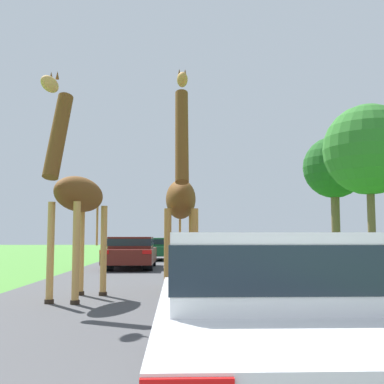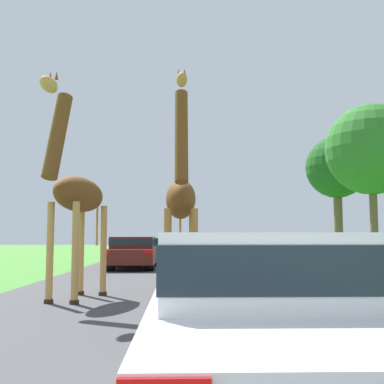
% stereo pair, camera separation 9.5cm
% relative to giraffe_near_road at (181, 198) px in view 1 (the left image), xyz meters
% --- Properties ---
extents(road, '(8.10, 120.00, 0.00)m').
position_rel_giraffe_near_road_xyz_m(road, '(-0.20, 18.44, -2.30)').
color(road, '#424244').
rests_on(road, ground).
extents(giraffe_near_road, '(0.87, 2.94, 5.13)m').
position_rel_giraffe_near_road_xyz_m(giraffe_near_road, '(0.00, 0.00, 0.00)').
color(giraffe_near_road, '#B77F3D').
rests_on(giraffe_near_road, ground).
extents(giraffe_companion, '(1.12, 2.80, 4.57)m').
position_rel_giraffe_near_road_xyz_m(giraffe_companion, '(-2.25, -1.55, -0.02)').
color(giraffe_companion, tan).
rests_on(giraffe_companion, ground).
extents(car_lead_maroon, '(1.88, 4.12, 1.36)m').
position_rel_giraffe_near_road_xyz_m(car_lead_maroon, '(0.68, -8.06, -1.56)').
color(car_lead_maroon, silver).
rests_on(car_lead_maroon, ground).
extents(car_queue_right, '(1.95, 4.77, 1.33)m').
position_rel_giraffe_near_road_xyz_m(car_queue_right, '(-2.00, 8.73, -1.58)').
color(car_queue_right, '#561914').
rests_on(car_queue_right, ground).
extents(car_queue_left, '(1.85, 4.81, 1.17)m').
position_rel_giraffe_near_road_xyz_m(car_queue_left, '(2.98, 5.32, -1.66)').
color(car_queue_left, navy).
rests_on(car_queue_left, ground).
extents(car_far_ahead, '(1.84, 4.47, 1.27)m').
position_rel_giraffe_near_road_xyz_m(car_far_ahead, '(-0.92, 16.20, -1.61)').
color(car_far_ahead, '#144C28').
rests_on(car_far_ahead, ground).
extents(car_verge_right, '(1.79, 4.02, 1.39)m').
position_rel_giraffe_near_road_xyz_m(car_verge_right, '(2.04, -3.67, -1.55)').
color(car_verge_right, maroon).
rests_on(car_verge_right, ground).
extents(tree_right_cluster, '(4.71, 4.71, 8.19)m').
position_rel_giraffe_near_road_xyz_m(tree_right_cluster, '(9.89, 12.36, 3.52)').
color(tree_right_cluster, brown).
rests_on(tree_right_cluster, ground).
extents(tree_far_right, '(4.16, 4.16, 8.08)m').
position_rel_giraffe_near_road_xyz_m(tree_far_right, '(10.54, 19.81, 3.62)').
color(tree_far_right, brown).
rests_on(tree_far_right, ground).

